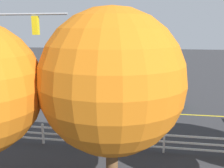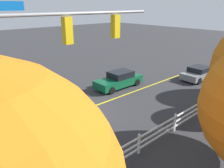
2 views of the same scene
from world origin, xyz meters
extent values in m
plane|color=#2D2D30|center=(0.00, 0.00, 0.00)|extent=(120.00, 120.00, 0.00)
cube|color=gold|center=(-4.00, 0.00, 0.00)|extent=(28.00, 0.16, 0.01)
cylinder|color=gray|center=(2.62, 4.85, 6.96)|extent=(7.26, 0.12, 0.12)
cube|color=gold|center=(0.83, 4.85, 6.36)|extent=(0.32, 0.28, 1.00)
sphere|color=red|center=(0.83, 4.70, 6.68)|extent=(0.17, 0.17, 0.17)
sphere|color=orange|center=(0.83, 4.70, 6.36)|extent=(0.17, 0.17, 0.17)
sphere|color=#148C19|center=(0.83, 4.70, 6.04)|extent=(0.17, 0.17, 0.17)
cube|color=black|center=(2.15, -1.94, 0.58)|extent=(4.30, 1.85, 0.71)
cube|color=black|center=(1.93, -1.93, 1.18)|extent=(2.00, 1.61, 0.49)
cylinder|color=black|center=(3.62, -1.18, 0.32)|extent=(0.65, 0.24, 0.64)
cylinder|color=black|center=(3.57, -2.79, 0.32)|extent=(0.65, 0.24, 0.64)
cylinder|color=black|center=(0.73, -1.10, 0.32)|extent=(0.65, 0.24, 0.64)
cylinder|color=black|center=(0.68, -2.70, 0.32)|extent=(0.65, 0.24, 0.64)
cube|color=#0C4C2D|center=(-5.74, -1.74, 0.56)|extent=(4.73, 1.82, 0.69)
cube|color=black|center=(-5.97, -1.74, 1.20)|extent=(2.14, 1.62, 0.58)
cylinder|color=black|center=(-4.13, -0.92, 0.32)|extent=(0.64, 0.23, 0.64)
cylinder|color=black|center=(-4.14, -2.59, 0.32)|extent=(0.64, 0.23, 0.64)
cylinder|color=black|center=(-7.33, -0.90, 0.32)|extent=(0.64, 0.23, 0.64)
cylinder|color=black|center=(-7.34, -2.56, 0.32)|extent=(0.64, 0.23, 0.64)
cube|color=white|center=(-6.25, 6.04, 0.57)|extent=(0.10, 0.10, 1.15)
cube|color=white|center=(-3.00, 6.04, 0.57)|extent=(0.10, 0.10, 1.15)
cube|color=white|center=(0.25, 6.04, 0.57)|extent=(0.10, 0.10, 1.15)
cube|color=white|center=(-3.00, 6.04, 0.95)|extent=(26.00, 0.06, 0.09)
cube|color=white|center=(-3.00, 6.04, 0.60)|extent=(26.00, 0.06, 0.09)
cube|color=white|center=(-3.00, 6.04, 0.28)|extent=(26.00, 0.06, 0.09)
cylinder|color=brown|center=(-4.16, 9.78, 1.29)|extent=(0.44, 0.44, 2.58)
sphere|color=#C66614|center=(-4.16, 9.78, 4.45)|extent=(4.99, 4.99, 4.99)
camera|label=1|loc=(-5.43, 17.90, 6.21)|focal=39.69mm
camera|label=2|loc=(7.68, 12.25, 7.29)|focal=35.55mm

